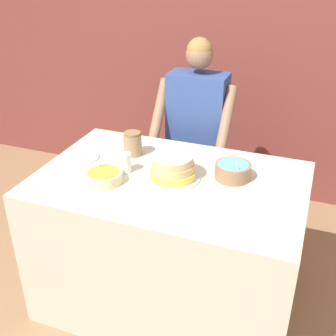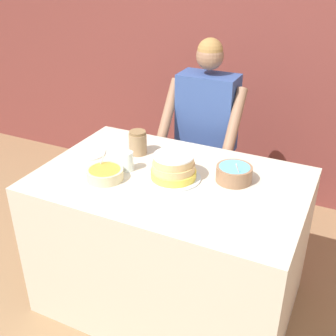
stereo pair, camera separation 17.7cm
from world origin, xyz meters
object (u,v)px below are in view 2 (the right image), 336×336
person_baker (206,128)px  stoneware_jar (138,143)px  drinking_glass (127,161)px  cake (174,168)px  frosting_bowl_orange (105,174)px  frosting_bowl_blue (234,173)px  ceramic_plate (88,153)px

person_baker → stoneware_jar: size_ratio=10.19×
drinking_glass → cake: bearing=4.4°
drinking_glass → stoneware_jar: 0.23m
person_baker → drinking_glass: 0.82m
frosting_bowl_orange → frosting_bowl_blue: (0.66, 0.30, 0.01)m
cake → stoneware_jar: 0.40m
frosting_bowl_orange → stoneware_jar: stoneware_jar is taller
person_baker → ceramic_plate: 0.90m
ceramic_plate → person_baker: bearing=54.2°
cake → frosting_bowl_orange: (-0.35, -0.17, -0.03)m
cake → ceramic_plate: cake is taller
person_baker → stoneware_jar: person_baker is taller
frosting_bowl_orange → frosting_bowl_blue: size_ratio=1.03×
drinking_glass → ceramic_plate: (-0.34, 0.07, -0.05)m
person_baker → frosting_bowl_blue: 0.77m
frosting_bowl_orange → cake: bearing=26.2°
person_baker → cake: size_ratio=4.97×
person_baker → drinking_glass: size_ratio=13.42×
frosting_bowl_orange → drinking_glass: 0.16m
stoneware_jar → ceramic_plate: bearing=-151.7°
cake → frosting_bowl_orange: bearing=-153.8°
cake → ceramic_plate: size_ratio=1.44×
drinking_glass → frosting_bowl_orange: bearing=-111.9°
person_baker → frosting_bowl_orange: bearing=-104.7°
drinking_glass → person_baker: bearing=76.7°
frosting_bowl_orange → ceramic_plate: 0.35m
person_baker → frosting_bowl_orange: size_ratio=7.45×
cake → drinking_glass: cake is taller
drinking_glass → frosting_bowl_blue: bearing=13.6°
person_baker → stoneware_jar: (-0.24, -0.58, 0.07)m
frosting_bowl_blue → ceramic_plate: frosting_bowl_blue is taller
frosting_bowl_blue → person_baker: bearing=122.6°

